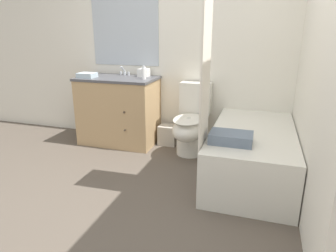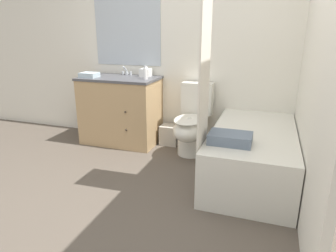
{
  "view_description": "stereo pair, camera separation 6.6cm",
  "coord_description": "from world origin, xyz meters",
  "px_view_note": "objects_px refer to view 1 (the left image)",
  "views": [
    {
      "loc": [
        0.92,
        -1.86,
        1.4
      ],
      "look_at": [
        0.08,
        0.79,
        0.51
      ],
      "focal_mm": 32.0,
      "sensor_mm": 36.0,
      "label": 1
    },
    {
      "loc": [
        0.98,
        -1.84,
        1.4
      ],
      "look_at": [
        0.08,
        0.79,
        0.51
      ],
      "focal_mm": 32.0,
      "sensor_mm": 36.0,
      "label": 2
    }
  ],
  "objects_px": {
    "toilet": "(190,124)",
    "tissue_box": "(144,72)",
    "vanity_cabinet": "(119,110)",
    "bath_towel_folded": "(231,138)",
    "bathtub": "(252,153)",
    "hand_towel_folded": "(87,75)",
    "wastebasket": "(168,135)",
    "soap_dispenser": "(144,73)",
    "sink_faucet": "(124,72)"
  },
  "relations": [
    {
      "from": "soap_dispenser",
      "to": "hand_towel_folded",
      "type": "height_order",
      "value": "soap_dispenser"
    },
    {
      "from": "vanity_cabinet",
      "to": "bathtub",
      "type": "bearing_deg",
      "value": -15.82
    },
    {
      "from": "sink_faucet",
      "to": "toilet",
      "type": "height_order",
      "value": "sink_faucet"
    },
    {
      "from": "sink_faucet",
      "to": "bathtub",
      "type": "distance_m",
      "value": 1.92
    },
    {
      "from": "vanity_cabinet",
      "to": "wastebasket",
      "type": "xyz_separation_m",
      "value": [
        0.62,
        0.11,
        -0.31
      ]
    },
    {
      "from": "wastebasket",
      "to": "bath_towel_folded",
      "type": "xyz_separation_m",
      "value": [
        0.88,
        -1.0,
        0.4
      ]
    },
    {
      "from": "vanity_cabinet",
      "to": "bathtub",
      "type": "relative_size",
      "value": 0.64
    },
    {
      "from": "bathtub",
      "to": "wastebasket",
      "type": "xyz_separation_m",
      "value": [
        -1.05,
        0.58,
        -0.12
      ]
    },
    {
      "from": "vanity_cabinet",
      "to": "tissue_box",
      "type": "height_order",
      "value": "tissue_box"
    },
    {
      "from": "wastebasket",
      "to": "soap_dispenser",
      "type": "height_order",
      "value": "soap_dispenser"
    },
    {
      "from": "tissue_box",
      "to": "bath_towel_folded",
      "type": "bearing_deg",
      "value": -40.81
    },
    {
      "from": "wastebasket",
      "to": "tissue_box",
      "type": "xyz_separation_m",
      "value": [
        -0.33,
        0.05,
        0.77
      ]
    },
    {
      "from": "wastebasket",
      "to": "bath_towel_folded",
      "type": "relative_size",
      "value": 0.69
    },
    {
      "from": "tissue_box",
      "to": "soap_dispenser",
      "type": "relative_size",
      "value": 0.88
    },
    {
      "from": "wastebasket",
      "to": "soap_dispenser",
      "type": "bearing_deg",
      "value": -147.71
    },
    {
      "from": "toilet",
      "to": "tissue_box",
      "type": "xyz_separation_m",
      "value": [
        -0.67,
        0.24,
        0.54
      ]
    },
    {
      "from": "bath_towel_folded",
      "to": "sink_faucet",
      "type": "bearing_deg",
      "value": 143.99
    },
    {
      "from": "vanity_cabinet",
      "to": "bathtub",
      "type": "height_order",
      "value": "vanity_cabinet"
    },
    {
      "from": "hand_towel_folded",
      "to": "bath_towel_folded",
      "type": "relative_size",
      "value": 0.58
    },
    {
      "from": "bathtub",
      "to": "wastebasket",
      "type": "relative_size",
      "value": 6.09
    },
    {
      "from": "soap_dispenser",
      "to": "bath_towel_folded",
      "type": "bearing_deg",
      "value": -36.72
    },
    {
      "from": "wastebasket",
      "to": "tissue_box",
      "type": "bearing_deg",
      "value": 171.67
    },
    {
      "from": "sink_faucet",
      "to": "tissue_box",
      "type": "bearing_deg",
      "value": -8.6
    },
    {
      "from": "bathtub",
      "to": "bath_towel_folded",
      "type": "height_order",
      "value": "bath_towel_folded"
    },
    {
      "from": "toilet",
      "to": "sink_faucet",
      "type": "bearing_deg",
      "value": 163.41
    },
    {
      "from": "tissue_box",
      "to": "bath_towel_folded",
      "type": "height_order",
      "value": "tissue_box"
    },
    {
      "from": "soap_dispenser",
      "to": "hand_towel_folded",
      "type": "xyz_separation_m",
      "value": [
        -0.71,
        -0.09,
        -0.04
      ]
    },
    {
      "from": "bathtub",
      "to": "hand_towel_folded",
      "type": "relative_size",
      "value": 7.23
    },
    {
      "from": "bathtub",
      "to": "soap_dispenser",
      "type": "xyz_separation_m",
      "value": [
        -1.3,
        0.43,
        0.67
      ]
    },
    {
      "from": "bathtub",
      "to": "hand_towel_folded",
      "type": "bearing_deg",
      "value": 170.44
    },
    {
      "from": "toilet",
      "to": "hand_towel_folded",
      "type": "distance_m",
      "value": 1.4
    },
    {
      "from": "hand_towel_folded",
      "to": "soap_dispenser",
      "type": "bearing_deg",
      "value": 7.06
    },
    {
      "from": "bathtub",
      "to": "soap_dispenser",
      "type": "distance_m",
      "value": 1.53
    },
    {
      "from": "wastebasket",
      "to": "hand_towel_folded",
      "type": "distance_m",
      "value": 1.25
    },
    {
      "from": "toilet",
      "to": "bath_towel_folded",
      "type": "distance_m",
      "value": 0.99
    },
    {
      "from": "tissue_box",
      "to": "sink_faucet",
      "type": "bearing_deg",
      "value": 171.4
    },
    {
      "from": "vanity_cabinet",
      "to": "sink_faucet",
      "type": "xyz_separation_m",
      "value": [
        -0.0,
        0.2,
        0.45
      ]
    },
    {
      "from": "vanity_cabinet",
      "to": "sink_faucet",
      "type": "height_order",
      "value": "sink_faucet"
    },
    {
      "from": "toilet",
      "to": "bath_towel_folded",
      "type": "height_order",
      "value": "toilet"
    },
    {
      "from": "hand_towel_folded",
      "to": "sink_faucet",
      "type": "bearing_deg",
      "value": 44.98
    },
    {
      "from": "sink_faucet",
      "to": "soap_dispenser",
      "type": "xyz_separation_m",
      "value": [
        0.37,
        -0.25,
        0.03
      ]
    },
    {
      "from": "sink_faucet",
      "to": "tissue_box",
      "type": "height_order",
      "value": "sink_faucet"
    },
    {
      "from": "bathtub",
      "to": "tissue_box",
      "type": "relative_size",
      "value": 10.75
    },
    {
      "from": "soap_dispenser",
      "to": "sink_faucet",
      "type": "bearing_deg",
      "value": 146.21
    },
    {
      "from": "bathtub",
      "to": "vanity_cabinet",
      "type": "bearing_deg",
      "value": 164.18
    },
    {
      "from": "vanity_cabinet",
      "to": "bath_towel_folded",
      "type": "xyz_separation_m",
      "value": [
        1.5,
        -0.89,
        0.09
      ]
    },
    {
      "from": "sink_faucet",
      "to": "bath_towel_folded",
      "type": "bearing_deg",
      "value": -36.01
    },
    {
      "from": "toilet",
      "to": "hand_towel_folded",
      "type": "relative_size",
      "value": 3.86
    },
    {
      "from": "soap_dispenser",
      "to": "bath_towel_folded",
      "type": "relative_size",
      "value": 0.44
    },
    {
      "from": "toilet",
      "to": "tissue_box",
      "type": "bearing_deg",
      "value": 160.14
    }
  ]
}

